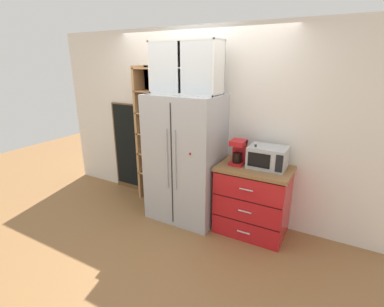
% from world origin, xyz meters
% --- Properties ---
extents(ground_plane, '(10.66, 10.66, 0.00)m').
position_xyz_m(ground_plane, '(0.00, 0.00, 0.00)').
color(ground_plane, olive).
extents(wall_back_cream, '(4.96, 0.10, 2.55)m').
position_xyz_m(wall_back_cream, '(0.00, 0.40, 1.27)').
color(wall_back_cream, silver).
rests_on(wall_back_cream, ground).
extents(refrigerator, '(0.95, 0.70, 1.71)m').
position_xyz_m(refrigerator, '(0.00, 0.01, 0.86)').
color(refrigerator, '#ADAFB5').
rests_on(refrigerator, ground).
extents(pantry_shelf_column, '(0.47, 0.29, 2.05)m').
position_xyz_m(pantry_shelf_column, '(-0.73, 0.28, 1.03)').
color(pantry_shelf_column, brown).
rests_on(pantry_shelf_column, ground).
extents(counter_cabinet, '(0.88, 0.60, 0.89)m').
position_xyz_m(counter_cabinet, '(0.94, 0.07, 0.45)').
color(counter_cabinet, red).
rests_on(counter_cabinet, ground).
extents(microwave, '(0.44, 0.33, 0.26)m').
position_xyz_m(microwave, '(1.07, 0.12, 1.02)').
color(microwave, '#ADAFB5').
rests_on(microwave, counter_cabinet).
extents(coffee_maker, '(0.17, 0.20, 0.31)m').
position_xyz_m(coffee_maker, '(0.72, 0.08, 1.04)').
color(coffee_maker, red).
rests_on(coffee_maker, counter_cabinet).
extents(mug_cream, '(0.11, 0.08, 0.09)m').
position_xyz_m(mug_cream, '(0.94, 0.03, 0.94)').
color(mug_cream, silver).
rests_on(mug_cream, counter_cabinet).
extents(bottle_cobalt, '(0.07, 0.07, 0.26)m').
position_xyz_m(bottle_cobalt, '(0.94, 0.14, 1.00)').
color(bottle_cobalt, navy).
rests_on(bottle_cobalt, counter_cabinet).
extents(bottle_green, '(0.07, 0.07, 0.29)m').
position_xyz_m(bottle_green, '(0.94, 0.03, 1.02)').
color(bottle_green, '#285B33').
rests_on(bottle_green, counter_cabinet).
extents(upper_cabinet, '(0.91, 0.32, 0.63)m').
position_xyz_m(upper_cabinet, '(-0.00, 0.06, 2.03)').
color(upper_cabinet, silver).
rests_on(upper_cabinet, refrigerator).
extents(chalkboard_menu, '(0.60, 0.04, 1.47)m').
position_xyz_m(chalkboard_menu, '(-1.28, 0.33, 0.74)').
color(chalkboard_menu, brown).
rests_on(chalkboard_menu, ground).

